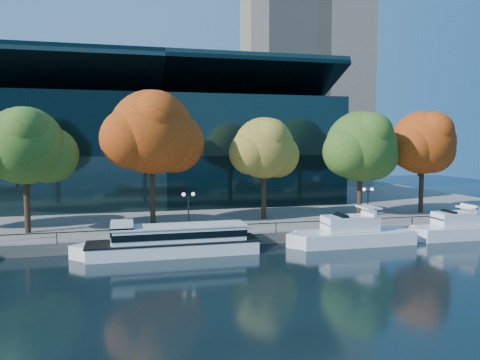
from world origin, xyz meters
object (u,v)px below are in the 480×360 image
object	(u,v)px
tour_boat	(170,240)
cruiser_far	(455,228)
tree_1	(26,147)
lamp_1	(188,203)
tree_4	(362,148)
cruiser_near	(350,233)
tree_2	(154,134)
tree_5	(424,144)
lamp_2	(368,198)
tree_3	(265,149)

from	to	relation	value
tour_boat	cruiser_far	distance (m)	28.82
tour_boat	tree_1	bearing A→B (deg)	147.72
tree_1	lamp_1	bearing A→B (deg)	-17.08
cruiser_far	tree_4	size ratio (longest dim) A/B	0.85
cruiser_near	tree_2	distance (m)	22.39
tree_2	lamp_1	world-z (taller)	tree_2
tree_4	tree_5	distance (m)	9.09
cruiser_near	cruiser_far	distance (m)	11.72
cruiser_far	tree_1	bearing A→B (deg)	168.75
tree_5	lamp_2	xyz separation A→B (m)	(-11.34, -6.79, -5.55)
tree_1	tree_4	world-z (taller)	tree_4
cruiser_near	lamp_2	world-z (taller)	lamp_2
tour_boat	lamp_2	size ratio (longest dim) A/B	4.01
cruiser_near	tree_3	distance (m)	14.21
tree_3	tree_5	distance (m)	20.51
tree_4	lamp_1	world-z (taller)	tree_4
tree_5	lamp_1	world-z (taller)	tree_5
tour_boat	cruiser_near	distance (m)	17.10
tree_1	lamp_2	bearing A→B (deg)	-7.73
tree_3	lamp_2	xyz separation A→B (m)	(9.16, -6.84, -4.96)
cruiser_far	tree_4	xyz separation A→B (m)	(-5.49, 9.40, 7.99)
lamp_1	tree_2	bearing A→B (deg)	115.10
tree_2	lamp_1	distance (m)	9.38
cruiser_near	tree_5	xyz separation A→B (m)	(15.24, 10.60, 8.40)
lamp_1	lamp_2	bearing A→B (deg)	0.00
tour_boat	cruiser_near	xyz separation A→B (m)	(17.10, -0.33, -0.18)
tree_5	cruiser_far	bearing A→B (deg)	-108.60
lamp_2	tree_2	bearing A→B (deg)	164.53
cruiser_near	tree_4	size ratio (longest dim) A/B	1.01
cruiser_near	cruiser_far	xyz separation A→B (m)	(11.72, 0.12, -0.04)
cruiser_far	lamp_1	xyz separation A→B (m)	(-26.66, 3.68, 2.89)
tree_4	tree_3	bearing A→B (deg)	174.40
lamp_1	lamp_2	world-z (taller)	same
tour_boat	cruiser_near	bearing A→B (deg)	-1.10
tree_2	tree_4	bearing A→B (deg)	-0.67
tour_boat	tree_5	world-z (taller)	tree_5
tour_boat	tree_3	xyz separation A→B (m)	(11.85, 10.32, 7.63)
tree_2	lamp_2	xyz separation A→B (m)	(21.66, -6.00, -6.64)
tree_3	tour_boat	bearing A→B (deg)	-138.95
tree_2	cruiser_near	bearing A→B (deg)	-28.90
tree_4	lamp_1	distance (m)	22.52
tree_4	tree_2	bearing A→B (deg)	179.33
cruiser_near	tree_1	world-z (taller)	tree_1
tree_4	lamp_1	bearing A→B (deg)	-164.90
tree_1	lamp_1	world-z (taller)	tree_1
tour_boat	lamp_2	bearing A→B (deg)	9.40
cruiser_near	tree_2	world-z (taller)	tree_2
tree_1	cruiser_far	bearing A→B (deg)	-11.25
tree_2	tree_3	size ratio (longest dim) A/B	1.23
tree_2	tree_3	world-z (taller)	tree_2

